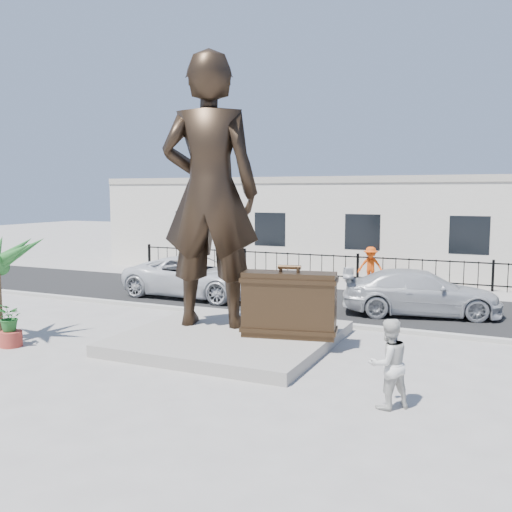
{
  "coord_description": "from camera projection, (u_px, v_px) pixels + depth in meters",
  "views": [
    {
      "loc": [
        6.2,
        -11.63,
        3.99
      ],
      "look_at": [
        0.0,
        2.0,
        2.3
      ],
      "focal_mm": 40.0,
      "sensor_mm": 36.0,
      "label": 1
    }
  ],
  "objects": [
    {
      "name": "car_white",
      "position": [
        196.0,
        277.0,
        21.66
      ],
      "size": [
        5.57,
        2.65,
        1.54
      ],
      "primitive_type": "imported",
      "rotation": [
        0.0,
        0.0,
        1.55
      ],
      "color": "silver",
      "rests_on": "street"
    },
    {
      "name": "street",
      "position": [
        324.0,
        302.0,
        20.76
      ],
      "size": [
        40.0,
        7.0,
        0.01
      ],
      "primitive_type": "cube",
      "color": "black",
      "rests_on": "ground"
    },
    {
      "name": "statue",
      "position": [
        210.0,
        192.0,
        15.5
      ],
      "size": [
        3.04,
        2.39,
        7.36
      ],
      "primitive_type": "imported",
      "rotation": [
        0.0,
        0.0,
        3.4
      ],
      "color": "black",
      "rests_on": "plinth"
    },
    {
      "name": "ground",
      "position": [
        221.0,
        361.0,
        13.52
      ],
      "size": [
        100.0,
        100.0,
        0.0
      ],
      "primitive_type": "plane",
      "color": "#9E9991",
      "rests_on": "ground"
    },
    {
      "name": "shrub",
      "position": [
        10.0,
        317.0,
        14.68
      ],
      "size": [
        0.78,
        0.71,
        0.75
      ],
      "primitive_type": "imported",
      "rotation": [
        0.0,
        0.0,
        -0.21
      ],
      "color": "#1D5C22",
      "rests_on": "planter"
    },
    {
      "name": "building",
      "position": [
        379.0,
        228.0,
        28.65
      ],
      "size": [
        28.0,
        7.0,
        4.4
      ],
      "primitive_type": "cube",
      "color": "silver",
      "rests_on": "ground"
    },
    {
      "name": "car_silver",
      "position": [
        421.0,
        293.0,
        18.49
      ],
      "size": [
        5.37,
        3.23,
        1.46
      ],
      "primitive_type": "imported",
      "rotation": [
        0.0,
        0.0,
        1.82
      ],
      "color": "#B0B2B5",
      "rests_on": "street"
    },
    {
      "name": "tourist",
      "position": [
        388.0,
        364.0,
        10.49
      ],
      "size": [
        1.03,
        1.03,
        1.68
      ],
      "primitive_type": "imported",
      "rotation": [
        0.0,
        0.0,
        3.92
      ],
      "color": "silver",
      "rests_on": "ground"
    },
    {
      "name": "far_sidewalk",
      "position": [
        353.0,
        285.0,
        24.37
      ],
      "size": [
        40.0,
        2.5,
        0.02
      ],
      "primitive_type": "cube",
      "color": "#9E9991",
      "rests_on": "ground"
    },
    {
      "name": "planter",
      "position": [
        11.0,
        339.0,
        14.75
      ],
      "size": [
        0.56,
        0.56,
        0.4
      ],
      "primitive_type": "cylinder",
      "color": "#9B3429",
      "rests_on": "ground"
    },
    {
      "name": "fence",
      "position": [
        358.0,
        269.0,
        25.03
      ],
      "size": [
        22.0,
        0.1,
        1.2
      ],
      "primitive_type": "cube",
      "color": "black",
      "rests_on": "ground"
    },
    {
      "name": "plinth",
      "position": [
        231.0,
        338.0,
        15.07
      ],
      "size": [
        5.2,
        5.2,
        0.3
      ],
      "primitive_type": "cube",
      "color": "gray",
      "rests_on": "ground"
    },
    {
      "name": "suitcase",
      "position": [
        289.0,
        304.0,
        14.53
      ],
      "size": [
        2.46,
        1.23,
        1.66
      ],
      "primitive_type": "cube",
      "rotation": [
        0.0,
        0.0,
        0.21
      ],
      "color": "#362516",
      "rests_on": "plinth"
    },
    {
      "name": "palm_tree",
      "position": [
        0.0,
        341.0,
        15.28
      ],
      "size": [
        1.8,
        1.8,
        3.2
      ],
      "primitive_type": null,
      "color": "#205822",
      "rests_on": "ground"
    },
    {
      "name": "curb",
      "position": [
        289.0,
        320.0,
        17.58
      ],
      "size": [
        40.0,
        0.25,
        0.12
      ],
      "primitive_type": "cube",
      "color": "#A5A399",
      "rests_on": "ground"
    },
    {
      "name": "worker",
      "position": [
        371.0,
        266.0,
        24.3
      ],
      "size": [
        1.16,
        0.81,
        1.65
      ],
      "primitive_type": "imported",
      "rotation": [
        0.0,
        0.0,
        0.19
      ],
      "color": "#D5440B",
      "rests_on": "far_sidewalk"
    }
  ]
}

